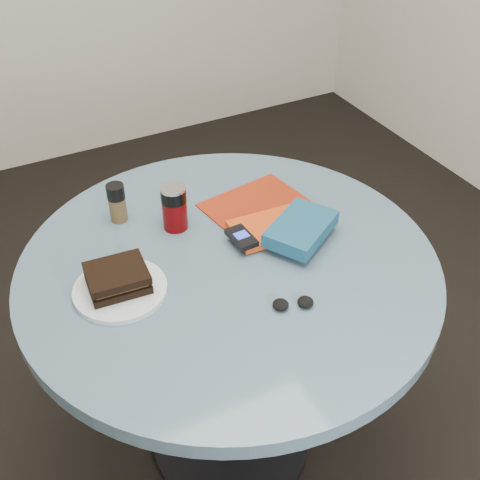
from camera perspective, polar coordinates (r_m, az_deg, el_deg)
name	(u,v)px	position (r m, az deg, el deg)	size (l,w,h in m)	color
ground	(232,441)	(2.00, -0.81, -18.55)	(4.00, 4.00, 0.00)	black
table	(230,309)	(1.54, -1.00, -6.56)	(1.00, 1.00, 0.75)	black
plate	(120,290)	(1.37, -11.28, -4.64)	(0.21, 0.21, 0.01)	silver
sandwich	(117,278)	(1.35, -11.55, -3.53)	(0.14, 0.12, 0.05)	black
soda_can	(174,207)	(1.50, -6.24, 3.08)	(0.08, 0.08, 0.12)	#590406
pepper_grinder	(117,202)	(1.56, -11.58, 3.51)	(0.05, 0.05, 0.10)	#4F3E22
magazine	(256,205)	(1.60, 1.54, 3.30)	(0.26, 0.20, 0.00)	maroon
red_book	(270,228)	(1.51, 2.88, 1.17)	(0.19, 0.13, 0.02)	#C03D0F
novel	(301,229)	(1.47, 5.79, 1.08)	(0.18, 0.12, 0.04)	navy
mp3_player	(241,237)	(1.45, 0.13, 0.24)	(0.05, 0.09, 0.02)	black
headphones	(293,303)	(1.31, 5.05, -6.01)	(0.10, 0.06, 0.02)	black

